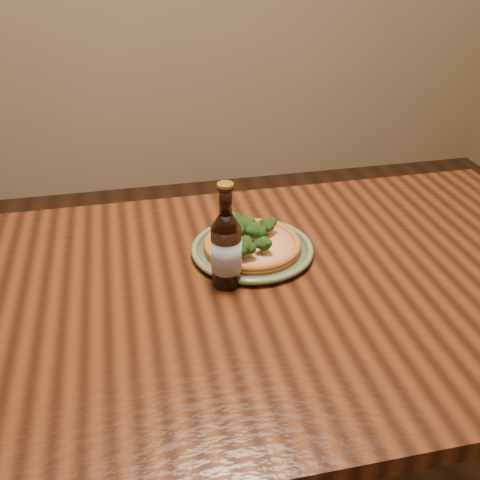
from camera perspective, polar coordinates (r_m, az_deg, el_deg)
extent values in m
cube|color=#46210F|center=(1.17, 0.29, -5.75)|extent=(1.60, 0.90, 0.04)
cylinder|color=#46210F|center=(1.92, 19.45, -5.07)|extent=(0.07, 0.07, 0.71)
cylinder|color=#586948|center=(1.26, 1.25, -1.15)|extent=(0.25, 0.25, 0.01)
torus|color=#586948|center=(1.26, 1.26, -0.87)|extent=(0.28, 0.28, 0.01)
torus|color=#586948|center=(1.26, 1.26, -0.91)|extent=(0.22, 0.22, 0.01)
cylinder|color=#A95A26|center=(1.26, 1.26, -0.68)|extent=(0.22, 0.22, 0.01)
torus|color=#A95A26|center=(1.25, 1.26, -0.37)|extent=(0.22, 0.22, 0.02)
cylinder|color=#FFDF9B|center=(1.25, 1.26, -0.37)|extent=(0.18, 0.18, 0.01)
sphere|color=#2A551A|center=(1.26, 0.57, 1.52)|extent=(0.04, 0.04, 0.04)
sphere|color=#2A551A|center=(1.28, 2.86, 1.51)|extent=(0.04, 0.04, 0.03)
sphere|color=#2A551A|center=(1.19, -0.91, -0.39)|extent=(0.06, 0.06, 0.04)
sphere|color=#2A551A|center=(1.24, -0.54, 0.74)|extent=(0.03, 0.03, 0.03)
sphere|color=#2A551A|center=(1.18, 0.40, -0.60)|extent=(0.05, 0.05, 0.04)
sphere|color=#2A551A|center=(1.24, 1.59, 0.99)|extent=(0.05, 0.05, 0.04)
sphere|color=#2A551A|center=(1.28, -0.48, 1.93)|extent=(0.04, 0.04, 0.04)
sphere|color=#2A551A|center=(1.20, 2.47, -0.38)|extent=(0.04, 0.04, 0.03)
cylinder|color=black|center=(1.13, -1.40, -1.65)|extent=(0.06, 0.06, 0.13)
cone|color=black|center=(1.09, -1.45, 1.95)|extent=(0.06, 0.06, 0.03)
cylinder|color=black|center=(1.07, -1.48, 4.03)|extent=(0.03, 0.03, 0.06)
torus|color=black|center=(1.06, -1.50, 5.27)|extent=(0.03, 0.03, 0.00)
cylinder|color=#A58C33|center=(1.06, -1.50, 5.61)|extent=(0.03, 0.03, 0.01)
cylinder|color=#A3B0C5|center=(1.13, -1.40, -1.46)|extent=(0.06, 0.06, 0.07)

